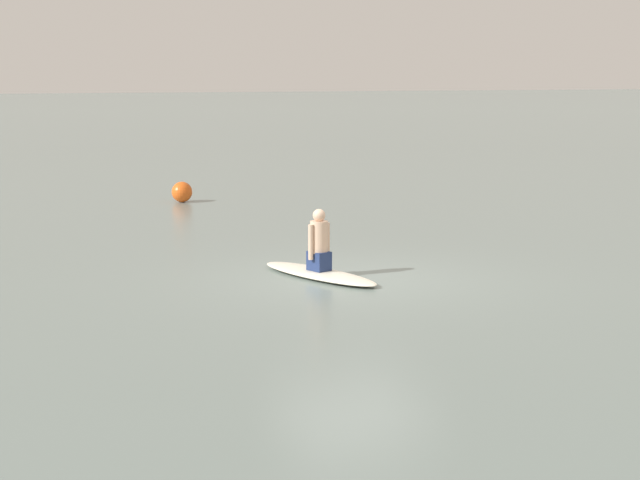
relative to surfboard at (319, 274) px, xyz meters
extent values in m
plane|color=slate|center=(0.38, -0.50, -0.06)|extent=(400.00, 400.00, 0.00)
ellipsoid|color=silver|center=(0.00, 0.00, 0.00)|extent=(1.37, 2.79, 0.11)
cube|color=navy|center=(0.00, 0.00, 0.22)|extent=(0.35, 0.40, 0.32)
cylinder|color=#D6AD8E|center=(0.00, 0.00, 0.63)|extent=(0.36, 0.36, 0.54)
sphere|color=#D6AD8E|center=(0.00, 0.00, 0.99)|extent=(0.21, 0.21, 0.21)
cylinder|color=#D6AD8E|center=(-0.18, -0.04, 0.56)|extent=(0.10, 0.10, 0.59)
cylinder|color=#D6AD8E|center=(0.18, 0.04, 0.56)|extent=(0.10, 0.10, 0.59)
sphere|color=#E55919|center=(1.34, 10.73, 0.22)|extent=(0.55, 0.55, 0.55)
camera|label=1|loc=(-7.48, -14.66, 3.26)|focal=56.03mm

